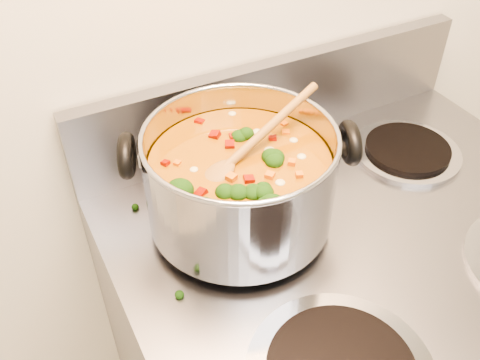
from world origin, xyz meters
The scene contains 3 objects.
stockpot centered at (-0.11, 1.30, 1.01)m, with size 0.34×0.29×0.17m.
wooden_spoon centered at (-0.10, 1.30, 1.06)m, with size 0.24×0.10×0.08m.
cooktop_crumbs centered at (-0.20, 1.24, 0.92)m, with size 0.21×0.37×0.01m.
Camera 1 is at (-0.39, 0.76, 1.53)m, focal length 40.00 mm.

